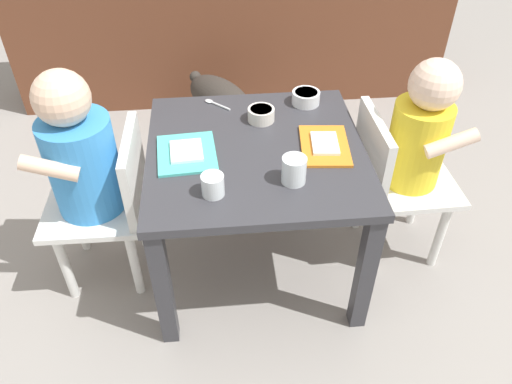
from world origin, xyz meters
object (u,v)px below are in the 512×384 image
at_px(dining_table, 256,169).
at_px(seated_child_right, 414,142).
at_px(water_cup_left, 213,186).
at_px(water_cup_right, 294,171).
at_px(spoon_by_left_tray, 215,103).
at_px(veggie_bowl_far, 306,97).
at_px(dog, 225,102).
at_px(food_tray_right, 325,145).
at_px(food_tray_left, 187,153).
at_px(cereal_bowl_right_side, 261,114).
at_px(seated_child_left, 86,162).

distance_m(dining_table, seated_child_right, 0.46).
xyz_separation_m(water_cup_left, water_cup_right, (0.20, 0.03, 0.01)).
relative_size(dining_table, spoon_by_left_tray, 7.33).
height_order(water_cup_right, veggie_bowl_far, water_cup_right).
bearing_deg(water_cup_right, veggie_bowl_far, 75.73).
relative_size(dog, food_tray_right, 2.10).
relative_size(food_tray_left, spoon_by_left_tray, 2.35).
bearing_deg(food_tray_right, cereal_bowl_right_side, 136.49).
xyz_separation_m(seated_child_left, water_cup_right, (0.54, -0.15, 0.05)).
bearing_deg(dog, water_cup_right, -80.49).
bearing_deg(food_tray_left, water_cup_right, -27.46).
bearing_deg(seated_child_right, veggie_bowl_far, 144.66).
xyz_separation_m(food_tray_right, water_cup_right, (-0.11, -0.14, 0.03)).
distance_m(seated_child_left, water_cup_right, 0.57).
height_order(seated_child_left, veggie_bowl_far, seated_child_left).
bearing_deg(cereal_bowl_right_side, dog, 99.22).
xyz_separation_m(water_cup_left, spoon_by_left_tray, (0.02, 0.43, -0.02)).
xyz_separation_m(dining_table, spoon_by_left_tray, (-0.10, 0.25, 0.08)).
relative_size(seated_child_left, seated_child_right, 1.04).
bearing_deg(veggie_bowl_far, dining_table, -127.92).
xyz_separation_m(dining_table, cereal_bowl_right_side, (0.03, 0.14, 0.09)).
distance_m(dog, veggie_bowl_far, 0.59).
distance_m(veggie_bowl_far, cereal_bowl_right_side, 0.17).
relative_size(food_tray_left, water_cup_right, 2.70).
xyz_separation_m(food_tray_right, spoon_by_left_tray, (-0.29, 0.26, -0.00)).
distance_m(dining_table, water_cup_left, 0.24).
bearing_deg(spoon_by_left_tray, water_cup_left, -92.41).
height_order(water_cup_left, cereal_bowl_right_side, water_cup_left).
height_order(water_cup_left, veggie_bowl_far, water_cup_left).
bearing_deg(water_cup_right, water_cup_left, -171.44).
xyz_separation_m(seated_child_left, food_tray_left, (0.27, -0.01, 0.02)).
distance_m(food_tray_right, cereal_bowl_right_side, 0.22).
distance_m(food_tray_right, veggie_bowl_far, 0.24).
bearing_deg(dog, food_tray_left, -100.37).
height_order(seated_child_right, food_tray_left, seated_child_right).
xyz_separation_m(water_cup_right, cereal_bowl_right_side, (-0.05, 0.29, -0.01)).
distance_m(seated_child_right, cereal_bowl_right_side, 0.45).
distance_m(veggie_bowl_far, spoon_by_left_tray, 0.28).
bearing_deg(water_cup_left, food_tray_left, 111.35).
distance_m(seated_child_right, spoon_by_left_tray, 0.61).
bearing_deg(water_cup_right, spoon_by_left_tray, 115.00).
xyz_separation_m(water_cup_left, cereal_bowl_right_side, (0.15, 0.32, -0.00)).
relative_size(seated_child_left, food_tray_left, 3.64).
distance_m(water_cup_left, veggie_bowl_far, 0.50).
xyz_separation_m(food_tray_left, veggie_bowl_far, (0.36, 0.24, 0.02)).
relative_size(water_cup_right, veggie_bowl_far, 0.83).
xyz_separation_m(seated_child_left, cereal_bowl_right_side, (0.49, 0.14, 0.04)).
xyz_separation_m(water_cup_left, veggie_bowl_far, (0.30, 0.41, -0.00)).
bearing_deg(cereal_bowl_right_side, water_cup_left, -115.06).
bearing_deg(water_cup_left, cereal_bowl_right_side, 64.94).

